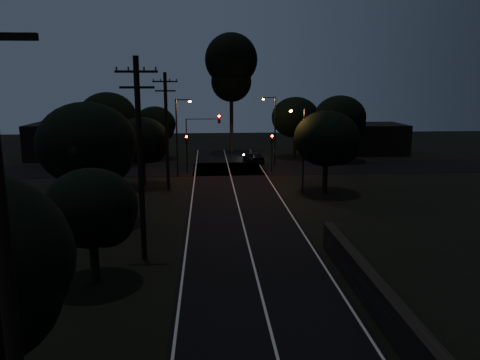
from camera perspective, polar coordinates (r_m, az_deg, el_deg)
road_surface at (r=42.34m, az=-0.68°, el=-1.31°), size 60.00×70.00×0.03m
utility_pole_near at (r=9.45m, az=-26.60°, el=-10.82°), size 2.20×0.30×12.00m
utility_pole_mid at (r=25.60m, az=-12.08°, el=2.75°), size 2.20×0.30×11.00m
utility_pole_far at (r=42.39m, az=-8.94°, el=6.07°), size 2.20×0.30×10.50m
tree_left_b at (r=23.39m, az=-17.38°, el=-3.53°), size 4.48×4.48×5.69m
tree_left_c at (r=33.13m, az=-17.78°, el=3.94°), size 6.65×6.65×8.40m
tree_left_d at (r=44.66m, az=-11.66°, el=4.60°), size 5.11×5.11×6.48m
tree_far_nw at (r=60.51m, az=-10.17°, el=6.61°), size 5.25×5.25×6.65m
tree_far_w at (r=57.19m, az=-15.61°, el=7.30°), size 6.68×6.68×8.51m
tree_far_ne at (r=61.20m, az=6.98°, el=7.46°), size 6.15×6.15×7.78m
tree_far_e at (r=59.45m, az=12.32°, el=7.32°), size 6.35×6.35×8.06m
tree_right_a at (r=41.60m, az=10.80°, el=4.81°), size 5.71×5.71×7.26m
tall_pine at (r=65.15m, az=-1.07°, el=13.64°), size 7.11×7.11×16.17m
building_left at (r=64.91m, az=-19.80°, el=4.58°), size 10.00×8.00×4.40m
building_right at (r=67.33m, az=15.49°, el=4.92°), size 9.00×7.00×4.00m
signal_left at (r=50.53m, az=-6.51°, el=4.03°), size 0.28×0.35×4.10m
signal_right at (r=50.97m, az=3.91°, el=4.15°), size 0.28×0.35×4.10m
signal_mast at (r=50.31m, az=-4.62°, el=5.76°), size 3.70×0.35×6.25m
streetlight_a at (r=48.38m, az=-7.49°, el=5.81°), size 1.66×0.26×8.00m
streetlight_b at (r=54.81m, az=4.09°, el=6.58°), size 1.66×0.26×8.00m
streetlight_c at (r=41.21m, az=7.54°, el=4.36°), size 1.46×0.26×7.50m
car at (r=57.02m, az=1.66°, el=2.82°), size 2.58×4.31×1.37m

